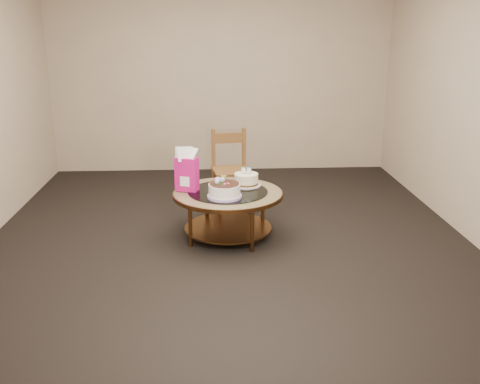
{
  "coord_description": "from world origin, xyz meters",
  "views": [
    {
      "loc": [
        -0.15,
        -4.71,
        1.94
      ],
      "look_at": [
        0.11,
        0.02,
        0.44
      ],
      "focal_mm": 40.0,
      "sensor_mm": 36.0,
      "label": 1
    }
  ],
  "objects": [
    {
      "name": "cream_cake",
      "position": [
        0.18,
        0.18,
        0.51
      ],
      "size": [
        0.28,
        0.28,
        0.18
      ],
      "rotation": [
        0.0,
        0.0,
        0.02
      ],
      "color": "white",
      "rests_on": "coffee_table"
    },
    {
      "name": "ground",
      "position": [
        0.0,
        0.0,
        0.0
      ],
      "size": [
        5.0,
        5.0,
        0.0
      ],
      "primitive_type": "plane",
      "color": "black",
      "rests_on": "ground"
    },
    {
      "name": "dining_chair",
      "position": [
        0.07,
        0.87,
        0.43
      ],
      "size": [
        0.45,
        0.45,
        0.86
      ],
      "rotation": [
        0.0,
        0.0,
        0.16
      ],
      "color": "brown",
      "rests_on": "ground"
    },
    {
      "name": "gift_bag",
      "position": [
        -0.38,
        0.05,
        0.66
      ],
      "size": [
        0.23,
        0.19,
        0.4
      ],
      "rotation": [
        0.0,
        0.0,
        -0.35
      ],
      "color": "#DC1478",
      "rests_on": "coffee_table"
    },
    {
      "name": "decorated_cake",
      "position": [
        -0.04,
        -0.18,
        0.52
      ],
      "size": [
        0.31,
        0.31,
        0.18
      ],
      "rotation": [
        0.0,
        0.0,
        -0.02
      ],
      "color": "#C19DDE",
      "rests_on": "coffee_table"
    },
    {
      "name": "pillar_candle",
      "position": [
        -0.03,
        0.26,
        0.49
      ],
      "size": [
        0.12,
        0.12,
        0.08
      ],
      "rotation": [
        0.0,
        0.0,
        0.34
      ],
      "color": "#D4B257",
      "rests_on": "coffee_table"
    },
    {
      "name": "coffee_table",
      "position": [
        0.0,
        -0.0,
        0.38
      ],
      "size": [
        1.02,
        1.02,
        0.46
      ],
      "color": "#593619",
      "rests_on": "ground"
    },
    {
      "name": "room_walls",
      "position": [
        0.0,
        0.0,
        1.54
      ],
      "size": [
        4.52,
        5.02,
        2.61
      ],
      "color": "tan",
      "rests_on": "ground"
    }
  ]
}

